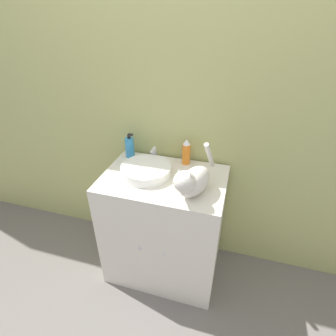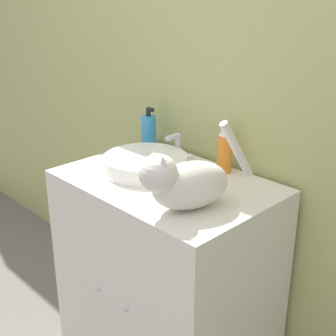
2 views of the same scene
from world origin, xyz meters
TOP-DOWN VIEW (x-y plane):
  - ground_plane at (0.00, 0.00)m, footprint 8.00×8.00m
  - wall_back at (0.00, 0.57)m, footprint 6.00×0.05m
  - vanity_cabinet at (0.00, 0.26)m, footprint 0.78×0.55m
  - sink_basin at (-0.12, 0.27)m, footprint 0.32×0.32m
  - faucet at (-0.12, 0.44)m, footprint 0.15×0.08m
  - cat at (0.20, 0.14)m, footprint 0.22×0.40m
  - soap_bottle at (-0.31, 0.46)m, footprint 0.06×0.06m
  - spray_bottle at (0.09, 0.48)m, footprint 0.06×0.06m

SIDE VIEW (x-z plane):
  - ground_plane at x=0.00m, z-range 0.00..0.00m
  - vanity_cabinet at x=0.00m, z-range 0.00..0.83m
  - sink_basin at x=-0.12m, z-range 0.83..0.89m
  - faucet at x=-0.12m, z-range 0.82..0.93m
  - soap_bottle at x=-0.31m, z-range 0.82..1.00m
  - spray_bottle at x=0.09m, z-range 0.83..1.01m
  - cat at x=0.20m, z-range 0.79..1.06m
  - wall_back at x=0.00m, z-range 0.00..2.50m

